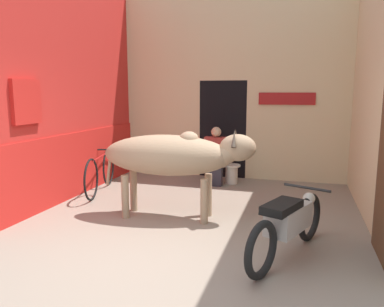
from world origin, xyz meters
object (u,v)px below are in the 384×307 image
object	(u,v)px
cow	(174,156)
shopkeeper_seated	(215,155)
plastic_stool	(232,173)
bicycle	(101,172)
motorcycle_near	(288,223)

from	to	relation	value
cow	shopkeeper_seated	world-z (taller)	cow
shopkeeper_seated	plastic_stool	world-z (taller)	shopkeeper_seated
bicycle	plastic_stool	bearing A→B (deg)	30.73
bicycle	shopkeeper_seated	bearing A→B (deg)	31.13
bicycle	shopkeeper_seated	size ratio (longest dim) A/B	1.54
cow	plastic_stool	distance (m)	2.45
shopkeeper_seated	plastic_stool	xyz separation A→B (m)	(0.30, 0.16, -0.39)
cow	shopkeeper_seated	bearing A→B (deg)	86.23
shopkeeper_seated	plastic_stool	bearing A→B (deg)	28.12
shopkeeper_seated	bicycle	bearing A→B (deg)	-148.87
cow	shopkeeper_seated	size ratio (longest dim) A/B	1.96
bicycle	shopkeeper_seated	distance (m)	2.26
motorcycle_near	plastic_stool	distance (m)	3.47
shopkeeper_seated	motorcycle_near	bearing A→B (deg)	-63.48
cow	motorcycle_near	bearing A→B (deg)	-29.20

